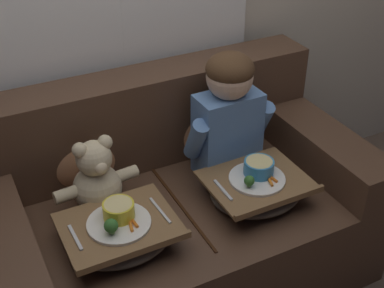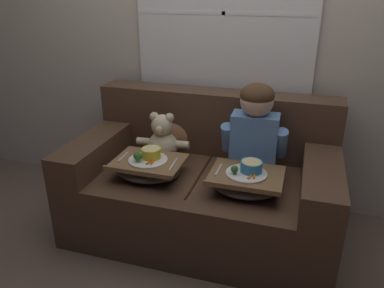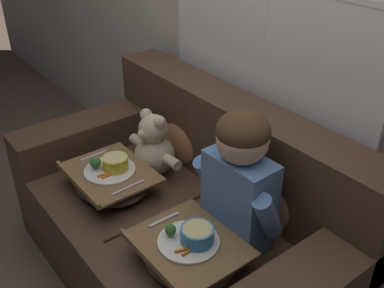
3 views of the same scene
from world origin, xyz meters
name	(u,v)px [view 3 (image 3 of 3)]	position (x,y,z in m)	size (l,w,h in m)	color
ground_plane	(176,278)	(0.00, 0.00, 0.00)	(14.00, 14.00, 0.00)	brown
couch	(185,223)	(0.00, 0.06, 0.32)	(1.66, 0.93, 0.88)	#4C3323
throw_pillow_behind_child	(270,187)	(0.31, 0.28, 0.61)	(0.36, 0.17, 0.37)	#B2754C
throw_pillow_behind_teddy	(183,132)	(-0.31, 0.28, 0.61)	(0.33, 0.16, 0.35)	#B2754C
child_figure	(240,174)	(0.31, 0.10, 0.76)	(0.41, 0.20, 0.58)	#5B84BC
teddy_bear	(153,148)	(-0.31, 0.10, 0.58)	(0.36, 0.25, 0.34)	beige
lap_tray_child	(189,251)	(0.31, -0.15, 0.50)	(0.42, 0.35, 0.18)	#473D33
lap_tray_teddy	(111,179)	(-0.31, -0.15, 0.50)	(0.43, 0.35, 0.18)	#473D33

